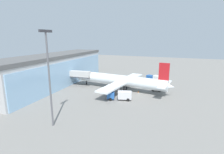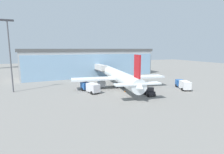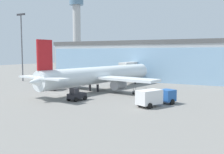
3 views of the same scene
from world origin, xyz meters
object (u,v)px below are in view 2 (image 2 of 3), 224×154
(catering_truck, at_px, (90,87))
(safety_cone_wingtip, at_px, (156,82))
(fuel_truck, at_px, (183,84))
(baggage_cart, at_px, (147,83))
(jet_bridge, at_px, (99,68))
(safety_cone_nose, at_px, (125,91))
(airplane, at_px, (118,76))
(pushback_tug, at_px, (150,92))
(apron_light_mast, at_px, (10,50))

(catering_truck, distance_m, safety_cone_wingtip, 25.35)
(catering_truck, xyz_separation_m, fuel_truck, (27.08, -6.33, 0.00))
(safety_cone_wingtip, bearing_deg, baggage_cart, -161.98)
(jet_bridge, relative_size, fuel_truck, 1.67)
(safety_cone_nose, bearing_deg, safety_cone_wingtip, 26.54)
(airplane, bearing_deg, catering_truck, 116.45)
(jet_bridge, bearing_deg, airplane, 179.87)
(jet_bridge, distance_m, fuel_truck, 33.60)
(airplane, xyz_separation_m, catering_truck, (-10.03, -3.63, -1.94))
(baggage_cart, bearing_deg, fuel_truck, -59.45)
(baggage_cart, height_order, safety_cone_nose, baggage_cart)
(airplane, distance_m, safety_cone_wingtip, 15.23)
(pushback_tug, bearing_deg, fuel_truck, -70.79)
(catering_truck, distance_m, fuel_truck, 27.81)
(catering_truck, height_order, safety_cone_nose, catering_truck)
(jet_bridge, distance_m, airplane, 18.24)
(airplane, bearing_deg, jet_bridge, 9.94)
(apron_light_mast, height_order, safety_cone_wingtip, apron_light_mast)
(apron_light_mast, bearing_deg, fuel_truck, -16.85)
(baggage_cart, bearing_deg, safety_cone_nose, -156.27)
(jet_bridge, height_order, baggage_cart, jet_bridge)
(fuel_truck, xyz_separation_m, baggage_cart, (-6.94, 9.31, -0.97))
(apron_light_mast, distance_m, safety_cone_nose, 33.45)
(pushback_tug, bearing_deg, baggage_cart, -21.29)
(jet_bridge, relative_size, safety_cone_nose, 23.03)
(fuel_truck, relative_size, safety_cone_nose, 13.81)
(baggage_cart, height_order, safety_cone_wingtip, baggage_cart)
(catering_truck, bearing_deg, apron_light_mast, 51.48)
(fuel_truck, bearing_deg, safety_cone_wingtip, 33.22)
(airplane, height_order, safety_cone_nose, airplane)
(apron_light_mast, xyz_separation_m, airplane, (30.28, -4.37, -8.24))
(apron_light_mast, distance_m, pushback_tug, 39.26)
(fuel_truck, height_order, safety_cone_nose, fuel_truck)
(safety_cone_wingtip, bearing_deg, airplane, -176.51)
(fuel_truck, bearing_deg, safety_cone_nose, 102.59)
(safety_cone_nose, xyz_separation_m, safety_cone_wingtip, (15.83, 7.91, 0.00))
(safety_cone_nose, bearing_deg, fuel_truck, -9.34)
(baggage_cart, distance_m, safety_cone_wingtip, 5.02)
(safety_cone_nose, relative_size, safety_cone_wingtip, 1.00)
(airplane, relative_size, pushback_tug, 11.21)
(jet_bridge, xyz_separation_m, safety_cone_wingtip, (15.95, -17.27, -4.16))
(catering_truck, bearing_deg, airplane, -87.05)
(airplane, bearing_deg, fuel_truck, -113.74)
(jet_bridge, bearing_deg, catering_truck, 154.16)
(baggage_cart, relative_size, pushback_tug, 0.87)
(baggage_cart, relative_size, safety_cone_wingtip, 5.37)
(pushback_tug, bearing_deg, safety_cone_nose, 44.92)
(apron_light_mast, height_order, pushback_tug, apron_light_mast)
(jet_bridge, relative_size, baggage_cart, 4.29)
(baggage_cart, xyz_separation_m, pushback_tug, (-6.70, -12.09, 0.47))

